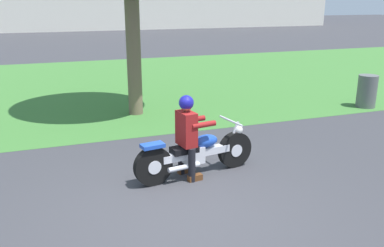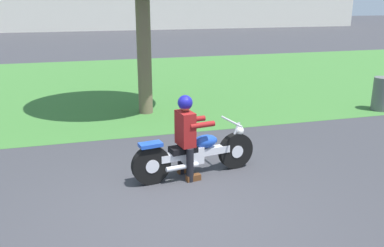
% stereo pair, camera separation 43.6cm
% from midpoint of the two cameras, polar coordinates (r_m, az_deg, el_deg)
% --- Properties ---
extents(ground, '(120.00, 120.00, 0.00)m').
position_cam_midpoint_polar(ground, '(5.85, 0.17, -12.19)').
color(ground, '#38383D').
extents(grass_verge, '(60.00, 12.00, 0.01)m').
position_cam_midpoint_polar(grass_verge, '(14.64, -10.15, 5.41)').
color(grass_verge, '#3D7533').
rests_on(grass_verge, ground).
extents(motorcycle_lead, '(2.17, 0.70, 0.87)m').
position_cam_midpoint_polar(motorcycle_lead, '(6.83, 2.36, -4.20)').
color(motorcycle_lead, black).
rests_on(motorcycle_lead, ground).
extents(rider_lead, '(0.60, 0.52, 1.40)m').
position_cam_midpoint_polar(rider_lead, '(6.62, 1.10, -0.97)').
color(rider_lead, black).
rests_on(rider_lead, ground).
extents(trash_can, '(0.51, 0.51, 0.88)m').
position_cam_midpoint_polar(trash_can, '(12.09, 25.83, 3.71)').
color(trash_can, '#595E5B').
rests_on(trash_can, ground).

